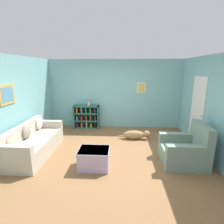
% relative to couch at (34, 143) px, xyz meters
% --- Properties ---
extents(ground_plane, '(14.00, 14.00, 0.00)m').
position_rel_couch_xyz_m(ground_plane, '(2.06, 0.22, -0.31)').
color(ground_plane, brown).
extents(wall_back, '(5.60, 0.13, 2.60)m').
position_rel_couch_xyz_m(wall_back, '(2.07, 2.47, 0.99)').
color(wall_back, '#7AB7BC').
rests_on(wall_back, ground_plane).
extents(wall_left, '(0.13, 5.00, 2.60)m').
position_rel_couch_xyz_m(wall_left, '(-0.49, 0.21, 0.99)').
color(wall_left, '#7AB7BC').
rests_on(wall_left, ground_plane).
extents(wall_right, '(0.16, 5.00, 2.60)m').
position_rel_couch_xyz_m(wall_right, '(4.61, 0.23, 0.98)').
color(wall_right, '#7AB7BC').
rests_on(wall_right, ground_plane).
extents(couch, '(0.81, 2.00, 0.82)m').
position_rel_couch_xyz_m(couch, '(0.00, 0.00, 0.00)').
color(couch, '#B7AD99').
rests_on(couch, ground_plane).
extents(bookshelf, '(0.95, 0.33, 0.89)m').
position_rel_couch_xyz_m(bookshelf, '(0.99, 2.25, 0.12)').
color(bookshelf, '#2D6B56').
rests_on(bookshelf, ground_plane).
extents(recliner_chair, '(1.00, 0.94, 1.00)m').
position_rel_couch_xyz_m(recliner_chair, '(3.91, -0.24, 0.02)').
color(recliner_chair, gray).
rests_on(recliner_chair, ground_plane).
extents(coffee_table, '(0.71, 0.56, 0.45)m').
position_rel_couch_xyz_m(coffee_table, '(1.72, -0.57, -0.07)').
color(coffee_table, '#ADA3CC').
rests_on(coffee_table, ground_plane).
extents(dog, '(1.02, 0.26, 0.29)m').
position_rel_couch_xyz_m(dog, '(2.81, 1.20, -0.17)').
color(dog, '#9E7A4C').
rests_on(dog, ground_plane).
extents(vase, '(0.10, 0.10, 0.26)m').
position_rel_couch_xyz_m(vase, '(1.08, 2.23, 0.72)').
color(vase, silver).
rests_on(vase, bookshelf).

